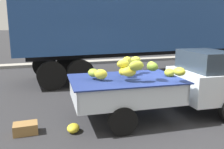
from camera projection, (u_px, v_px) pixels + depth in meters
ground at (168, 117)px, 6.23m from camera, size 220.00×220.00×0.00m
curb_strip at (89, 62)px, 14.86m from camera, size 80.00×0.80×0.16m
pickup_truck at (191, 81)px, 6.38m from camera, size 4.87×2.03×1.70m
semi_trailer at (147, 21)px, 11.11m from camera, size 12.13×3.25×3.95m
fallen_banana_bunch_near_tailgate at (73, 128)px, 5.36m from camera, size 0.38×0.42×0.19m
produce_crate at (26, 128)px, 5.29m from camera, size 0.52×0.37×0.24m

